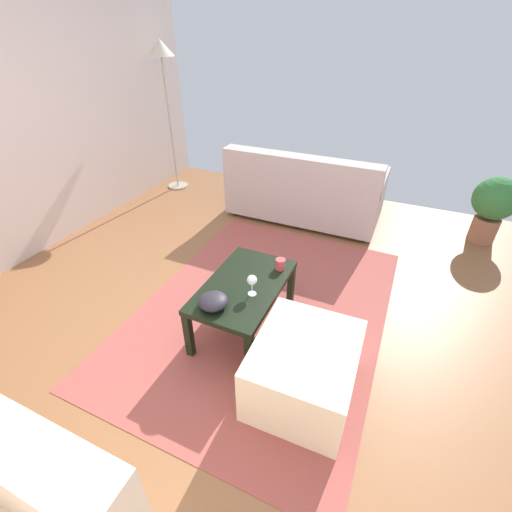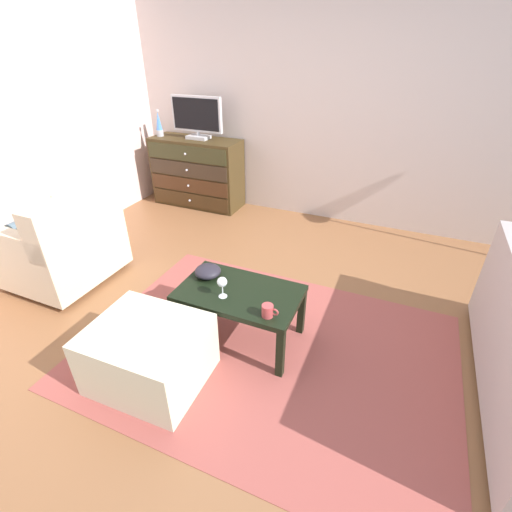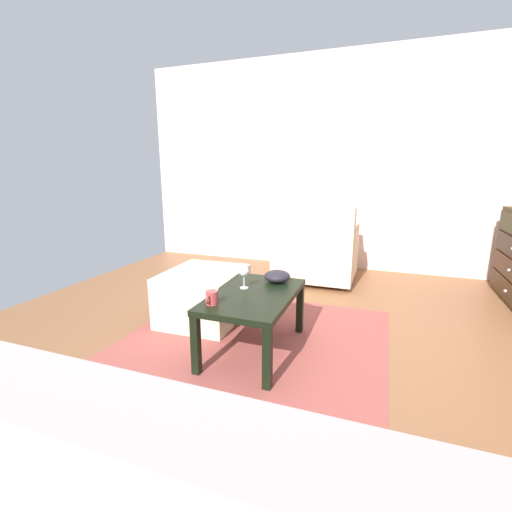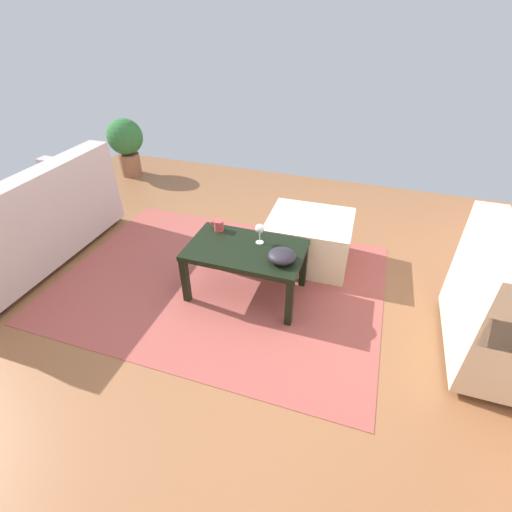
{
  "view_description": "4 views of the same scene",
  "coord_description": "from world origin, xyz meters",
  "px_view_note": "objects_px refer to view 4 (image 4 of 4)",
  "views": [
    {
      "loc": [
        -1.83,
        -1.05,
        2.0
      ],
      "look_at": [
        0.11,
        -0.17,
        0.58
      ],
      "focal_mm": 24.68,
      "sensor_mm": 36.0,
      "label": 1
    },
    {
      "loc": [
        0.89,
        -2.02,
        1.95
      ],
      "look_at": [
        -0.0,
        0.05,
        0.62
      ],
      "focal_mm": 25.5,
      "sensor_mm": 36.0,
      "label": 2
    },
    {
      "loc": [
        2.1,
        0.66,
        1.24
      ],
      "look_at": [
        -0.2,
        -0.19,
        0.65
      ],
      "focal_mm": 24.91,
      "sensor_mm": 36.0,
      "label": 3
    },
    {
      "loc": [
        -0.83,
        1.98,
        1.96
      ],
      "look_at": [
        -0.22,
        0.14,
        0.58
      ],
      "focal_mm": 26.0,
      "sensor_mm": 36.0,
      "label": 4
    }
  ],
  "objects_px": {
    "potted_plant": "(126,142)",
    "mug": "(219,225)",
    "coffee_table": "(246,254)",
    "couch_large": "(22,228)",
    "bowl_decorative": "(282,256)",
    "wine_glass": "(260,229)",
    "ottoman": "(309,240)"
  },
  "relations": [
    {
      "from": "coffee_table",
      "to": "wine_glass",
      "type": "height_order",
      "value": "wine_glass"
    },
    {
      "from": "wine_glass",
      "to": "bowl_decorative",
      "type": "bearing_deg",
      "value": 140.78
    },
    {
      "from": "coffee_table",
      "to": "mug",
      "type": "relative_size",
      "value": 7.6
    },
    {
      "from": "ottoman",
      "to": "coffee_table",
      "type": "bearing_deg",
      "value": 57.99
    },
    {
      "from": "bowl_decorative",
      "to": "couch_large",
      "type": "distance_m",
      "value": 2.28
    },
    {
      "from": "wine_glass",
      "to": "coffee_table",
      "type": "bearing_deg",
      "value": 53.59
    },
    {
      "from": "couch_large",
      "to": "ottoman",
      "type": "relative_size",
      "value": 2.49
    },
    {
      "from": "coffee_table",
      "to": "mug",
      "type": "bearing_deg",
      "value": -31.11
    },
    {
      "from": "couch_large",
      "to": "potted_plant",
      "type": "bearing_deg",
      "value": -82.34
    },
    {
      "from": "wine_glass",
      "to": "ottoman",
      "type": "relative_size",
      "value": 0.22
    },
    {
      "from": "bowl_decorative",
      "to": "couch_large",
      "type": "bearing_deg",
      "value": 2.35
    },
    {
      "from": "bowl_decorative",
      "to": "potted_plant",
      "type": "height_order",
      "value": "potted_plant"
    },
    {
      "from": "couch_large",
      "to": "bowl_decorative",
      "type": "bearing_deg",
      "value": -177.65
    },
    {
      "from": "couch_large",
      "to": "ottoman",
      "type": "bearing_deg",
      "value": -162.07
    },
    {
      "from": "bowl_decorative",
      "to": "couch_large",
      "type": "height_order",
      "value": "couch_large"
    },
    {
      "from": "mug",
      "to": "potted_plant",
      "type": "bearing_deg",
      "value": -39.38
    },
    {
      "from": "coffee_table",
      "to": "couch_large",
      "type": "distance_m",
      "value": 1.99
    },
    {
      "from": "coffee_table",
      "to": "mug",
      "type": "height_order",
      "value": "mug"
    },
    {
      "from": "potted_plant",
      "to": "mug",
      "type": "bearing_deg",
      "value": 140.62
    },
    {
      "from": "bowl_decorative",
      "to": "couch_large",
      "type": "relative_size",
      "value": 0.11
    },
    {
      "from": "coffee_table",
      "to": "ottoman",
      "type": "relative_size",
      "value": 1.24
    },
    {
      "from": "bowl_decorative",
      "to": "potted_plant",
      "type": "xyz_separation_m",
      "value": [
        2.54,
        -1.85,
        -0.04
      ]
    },
    {
      "from": "couch_large",
      "to": "potted_plant",
      "type": "height_order",
      "value": "couch_large"
    },
    {
      "from": "bowl_decorative",
      "to": "potted_plant",
      "type": "bearing_deg",
      "value": -36.14
    },
    {
      "from": "coffee_table",
      "to": "potted_plant",
      "type": "height_order",
      "value": "potted_plant"
    },
    {
      "from": "couch_large",
      "to": "potted_plant",
      "type": "relative_size",
      "value": 2.42
    },
    {
      "from": "wine_glass",
      "to": "potted_plant",
      "type": "xyz_separation_m",
      "value": [
        2.32,
        -1.67,
        -0.11
      ]
    },
    {
      "from": "couch_large",
      "to": "ottoman",
      "type": "height_order",
      "value": "couch_large"
    },
    {
      "from": "ottoman",
      "to": "potted_plant",
      "type": "relative_size",
      "value": 0.97
    },
    {
      "from": "coffee_table",
      "to": "couch_large",
      "type": "bearing_deg",
      "value": 4.88
    },
    {
      "from": "coffee_table",
      "to": "ottoman",
      "type": "xyz_separation_m",
      "value": [
        -0.37,
        -0.59,
        -0.16
      ]
    },
    {
      "from": "mug",
      "to": "ottoman",
      "type": "xyz_separation_m",
      "value": [
        -0.66,
        -0.42,
        -0.26
      ]
    }
  ]
}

